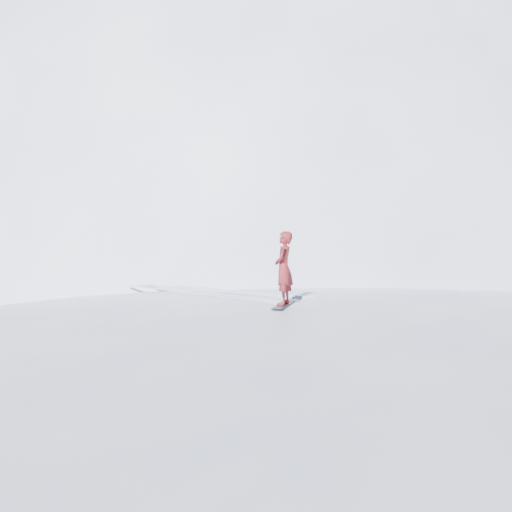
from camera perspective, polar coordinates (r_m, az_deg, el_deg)
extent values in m
plane|color=white|center=(10.74, 14.85, -19.77)|extent=(400.00, 400.00, 0.00)
ellipsoid|color=white|center=(13.26, 6.48, -15.21)|extent=(36.00, 28.00, 4.80)
ellipsoid|color=white|center=(43.92, 3.82, -2.41)|extent=(60.00, 56.00, 56.00)
ellipsoid|color=white|center=(31.71, -4.51, -4.51)|extent=(28.00, 24.00, 18.00)
ellipsoid|color=white|center=(13.84, -11.97, -14.47)|extent=(7.00, 6.30, 1.00)
ellipsoid|color=white|center=(18.43, 17.40, -10.12)|extent=(4.00, 3.60, 0.60)
cube|color=black|center=(11.58, 3.18, -5.59)|extent=(1.26, 0.96, 0.02)
imported|color=maroon|center=(11.48, 3.19, -1.37)|extent=(0.73, 0.68, 1.68)
cube|color=silver|center=(13.84, -7.14, -4.16)|extent=(1.18, 5.91, 0.04)
cube|color=silver|center=(14.03, -5.95, -4.06)|extent=(1.02, 5.93, 0.04)
cube|color=silver|center=(14.23, -4.72, -3.95)|extent=(1.87, 5.74, 0.04)
cube|color=silver|center=(14.46, -3.45, -3.83)|extent=(1.69, 5.79, 0.04)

